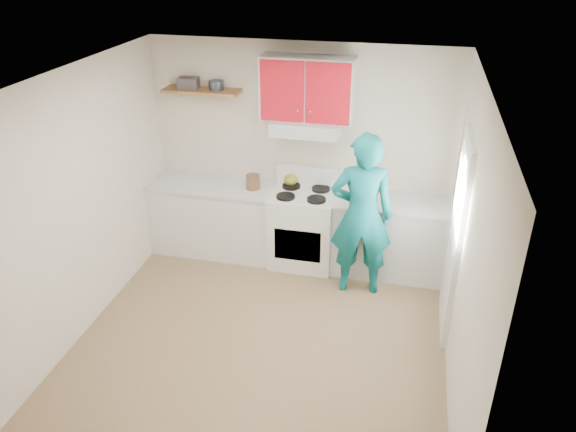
% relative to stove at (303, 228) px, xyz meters
% --- Properties ---
extents(floor, '(3.80, 3.80, 0.00)m').
position_rel_stove_xyz_m(floor, '(-0.10, -1.57, -0.46)').
color(floor, brown).
rests_on(floor, ground).
extents(ceiling, '(3.60, 3.80, 0.04)m').
position_rel_stove_xyz_m(ceiling, '(-0.10, -1.57, 2.14)').
color(ceiling, white).
rests_on(ceiling, floor).
extents(back_wall, '(3.60, 0.04, 2.60)m').
position_rel_stove_xyz_m(back_wall, '(-0.10, 0.32, 0.84)').
color(back_wall, beige).
rests_on(back_wall, floor).
extents(front_wall, '(3.60, 0.04, 2.60)m').
position_rel_stove_xyz_m(front_wall, '(-0.10, -3.47, 0.84)').
color(front_wall, beige).
rests_on(front_wall, floor).
extents(left_wall, '(0.04, 3.80, 2.60)m').
position_rel_stove_xyz_m(left_wall, '(-1.90, -1.57, 0.84)').
color(left_wall, beige).
rests_on(left_wall, floor).
extents(right_wall, '(0.04, 3.80, 2.60)m').
position_rel_stove_xyz_m(right_wall, '(1.70, -1.57, 0.84)').
color(right_wall, beige).
rests_on(right_wall, floor).
extents(door, '(0.05, 0.85, 2.05)m').
position_rel_stove_xyz_m(door, '(1.68, -0.88, 0.56)').
color(door, white).
rests_on(door, floor).
extents(door_glass, '(0.01, 0.55, 0.95)m').
position_rel_stove_xyz_m(door_glass, '(1.65, -0.88, 0.99)').
color(door_glass, white).
rests_on(door_glass, door).
extents(counter_left, '(1.52, 0.60, 0.90)m').
position_rel_stove_xyz_m(counter_left, '(-1.14, 0.02, -0.01)').
color(counter_left, silver).
rests_on(counter_left, floor).
extents(counter_right, '(1.32, 0.60, 0.90)m').
position_rel_stove_xyz_m(counter_right, '(1.04, 0.02, -0.01)').
color(counter_right, silver).
rests_on(counter_right, floor).
extents(stove, '(0.76, 0.65, 0.92)m').
position_rel_stove_xyz_m(stove, '(0.00, 0.00, 0.00)').
color(stove, white).
rests_on(stove, floor).
extents(range_hood, '(0.76, 0.44, 0.15)m').
position_rel_stove_xyz_m(range_hood, '(0.00, 0.10, 1.24)').
color(range_hood, silver).
rests_on(range_hood, back_wall).
extents(upper_cabinets, '(1.02, 0.33, 0.70)m').
position_rel_stove_xyz_m(upper_cabinets, '(0.00, 0.16, 1.66)').
color(upper_cabinets, '#B00F1C').
rests_on(upper_cabinets, back_wall).
extents(shelf, '(0.90, 0.30, 0.04)m').
position_rel_stove_xyz_m(shelf, '(-1.25, 0.18, 1.56)').
color(shelf, brown).
rests_on(shelf, back_wall).
extents(books, '(0.25, 0.20, 0.12)m').
position_rel_stove_xyz_m(books, '(-1.41, 0.19, 1.64)').
color(books, '#443C42').
rests_on(books, shelf).
extents(tin, '(0.17, 0.17, 0.10)m').
position_rel_stove_xyz_m(tin, '(-1.07, 0.19, 1.63)').
color(tin, '#333D4C').
rests_on(tin, shelf).
extents(kettle, '(0.22, 0.22, 0.14)m').
position_rel_stove_xyz_m(kettle, '(-0.20, 0.21, 0.53)').
color(kettle, olive).
rests_on(kettle, stove).
extents(crock, '(0.17, 0.17, 0.20)m').
position_rel_stove_xyz_m(crock, '(-0.61, 0.00, 0.54)').
color(crock, brown).
rests_on(crock, counter_left).
extents(cutting_board, '(0.33, 0.28, 0.02)m').
position_rel_stove_xyz_m(cutting_board, '(0.69, 0.02, 0.45)').
color(cutting_board, olive).
rests_on(cutting_board, counter_right).
extents(silicone_mat, '(0.28, 0.23, 0.01)m').
position_rel_stove_xyz_m(silicone_mat, '(1.41, -0.00, 0.44)').
color(silicone_mat, red).
rests_on(silicone_mat, counter_right).
extents(person, '(0.74, 0.54, 1.87)m').
position_rel_stove_xyz_m(person, '(0.73, -0.43, 0.48)').
color(person, '#0C6A6D').
rests_on(person, floor).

